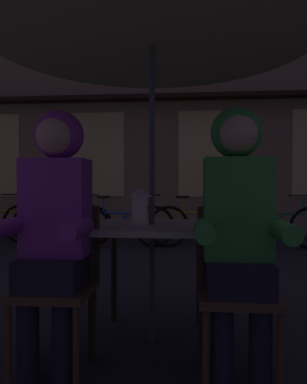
% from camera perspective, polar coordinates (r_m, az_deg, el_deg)
% --- Properties ---
extents(ground_plane, '(60.00, 60.00, 0.00)m').
position_cam_1_polar(ground_plane, '(2.56, -0.23, -21.68)').
color(ground_plane, '#232326').
extents(cafe_table, '(0.72, 0.72, 0.74)m').
position_cam_1_polar(cafe_table, '(2.38, -0.23, -7.40)').
color(cafe_table, '#B2AD9E').
rests_on(cafe_table, ground_plane).
extents(patio_umbrella, '(2.10, 2.10, 2.31)m').
position_cam_1_polar(patio_umbrella, '(2.59, -0.23, 25.46)').
color(patio_umbrella, '#4C4C51').
rests_on(patio_umbrella, ground_plane).
extents(lantern, '(0.11, 0.11, 0.23)m').
position_cam_1_polar(lantern, '(2.32, -2.06, -2.10)').
color(lantern, white).
rests_on(lantern, cafe_table).
extents(chair_left, '(0.40, 0.40, 0.87)m').
position_cam_1_polar(chair_left, '(2.16, -14.30, -12.37)').
color(chair_left, '#513823').
rests_on(chair_left, ground_plane).
extents(chair_right, '(0.40, 0.40, 0.87)m').
position_cam_1_polar(chair_right, '(2.06, 12.53, -13.04)').
color(chair_right, '#513823').
rests_on(chair_right, ground_plane).
extents(person_left_hooded, '(0.45, 0.56, 1.40)m').
position_cam_1_polar(person_left_hooded, '(2.05, -14.88, -2.98)').
color(person_left_hooded, black).
rests_on(person_left_hooded, ground_plane).
extents(person_right_hooded, '(0.45, 0.56, 1.40)m').
position_cam_1_polar(person_right_hooded, '(1.94, 12.78, -3.20)').
color(person_right_hooded, black).
rests_on(person_right_hooded, ground_plane).
extents(shopfront_building, '(10.00, 0.93, 6.20)m').
position_cam_1_polar(shopfront_building, '(8.06, -0.16, 16.25)').
color(shopfront_building, '#937A56').
rests_on(shopfront_building, ground_plane).
extents(bicycle_second, '(1.68, 0.08, 0.84)m').
position_cam_1_polar(bicycle_second, '(6.23, -13.91, -4.83)').
color(bicycle_second, black).
rests_on(bicycle_second, ground_plane).
extents(bicycle_third, '(1.67, 0.32, 0.84)m').
position_cam_1_polar(bicycle_third, '(5.91, -4.90, -5.12)').
color(bicycle_third, black).
rests_on(bicycle_third, ground_plane).
extents(bicycle_fourth, '(1.65, 0.44, 0.84)m').
position_cam_1_polar(bicycle_fourth, '(6.03, 7.09, -5.00)').
color(bicycle_fourth, black).
rests_on(bicycle_fourth, ground_plane).
extents(bicycle_fifth, '(1.68, 0.10, 0.84)m').
position_cam_1_polar(bicycle_fifth, '(6.08, 18.30, -5.00)').
color(bicycle_fifth, black).
rests_on(bicycle_fifth, ground_plane).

